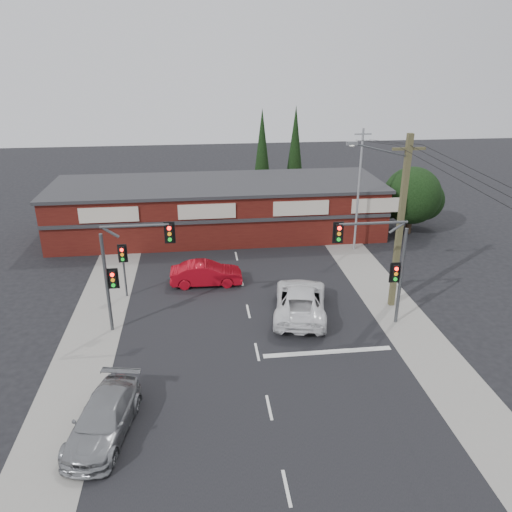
{
  "coord_description": "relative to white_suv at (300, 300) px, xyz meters",
  "views": [
    {
      "loc": [
        -2.56,
        -22.14,
        13.91
      ],
      "look_at": [
        0.43,
        3.0,
        3.51
      ],
      "focal_mm": 35.0,
      "sensor_mm": 36.0,
      "label": 1
    }
  ],
  "objects": [
    {
      "name": "red_sedan",
      "position": [
        -5.21,
        4.52,
        -0.1
      ],
      "size": [
        4.58,
        1.65,
        1.5
      ],
      "primitive_type": "imported",
      "rotation": [
        0.0,
        0.0,
        1.56
      ],
      "color": "#A90A17",
      "rests_on": "ground"
    },
    {
      "name": "steel_pole",
      "position": [
        6.08,
        9.41,
        3.86
      ],
      "size": [
        1.2,
        0.16,
        9.0
      ],
      "color": "gray",
      "rests_on": "ground"
    },
    {
      "name": "conifer_far",
      "position": [
        4.08,
        23.41,
        4.63
      ],
      "size": [
        1.8,
        1.8,
        9.25
      ],
      "color": "#2D2116",
      "rests_on": "ground"
    },
    {
      "name": "verge_left",
      "position": [
        -11.42,
        2.41,
        -0.84
      ],
      "size": [
        3.0,
        70.0,
        0.02
      ],
      "primitive_type": "cube",
      "color": "gray",
      "rests_on": "ground"
    },
    {
      "name": "ground",
      "position": [
        -2.92,
        -2.59,
        -0.85
      ],
      "size": [
        120.0,
        120.0,
        0.0
      ],
      "primitive_type": "plane",
      "color": "black",
      "rests_on": "ground"
    },
    {
      "name": "road_strip",
      "position": [
        -2.92,
        2.41,
        -0.84
      ],
      "size": [
        14.0,
        70.0,
        0.01
      ],
      "primitive_type": "cube",
      "color": "black",
      "rests_on": "ground"
    },
    {
      "name": "traffic_mast_left",
      "position": [
        -9.35,
        -0.59,
        3.08
      ],
      "size": [
        3.77,
        0.27,
        5.97
      ],
      "color": "#47494C",
      "rests_on": "ground"
    },
    {
      "name": "pedestal_signal",
      "position": [
        -10.12,
        3.41,
        1.56
      ],
      "size": [
        0.55,
        0.27,
        3.38
      ],
      "color": "#47494C",
      "rests_on": "ground"
    },
    {
      "name": "power_lines",
      "position": [
        5.55,
        -5.06,
        8.19
      ],
      "size": [
        2.01,
        29.0,
        1.22
      ],
      "color": "black",
      "rests_on": "ground"
    },
    {
      "name": "verge_right",
      "position": [
        5.58,
        2.41,
        -0.84
      ],
      "size": [
        3.0,
        70.0,
        0.02
      ],
      "primitive_type": "cube",
      "color": "gray",
      "rests_on": "ground"
    },
    {
      "name": "shop_building",
      "position": [
        -3.92,
        14.39,
        1.29
      ],
      "size": [
        27.3,
        8.4,
        4.22
      ],
      "color": "#44110D",
      "rests_on": "ground"
    },
    {
      "name": "white_suv",
      "position": [
        0.0,
        0.0,
        0.0
      ],
      "size": [
        4.03,
        6.55,
        1.69
      ],
      "primitive_type": "imported",
      "rotation": [
        0.0,
        0.0,
        2.93
      ],
      "color": "white",
      "rests_on": "ground"
    },
    {
      "name": "silver_suv",
      "position": [
        -9.54,
        -8.66,
        -0.13
      ],
      "size": [
        2.9,
        5.23,
        1.43
      ],
      "primitive_type": "imported",
      "rotation": [
        0.0,
        0.0,
        -0.19
      ],
      "color": "gray",
      "rests_on": "ground"
    },
    {
      "name": "stop_line",
      "position": [
        0.58,
        -4.09,
        -0.83
      ],
      "size": [
        6.5,
        0.35,
        0.01
      ],
      "primitive_type": "cube",
      "color": "silver",
      "rests_on": "ground"
    },
    {
      "name": "lane_dashes",
      "position": [
        -2.92,
        -1.55,
        -0.83
      ],
      "size": [
        0.12,
        39.69,
        0.01
      ],
      "color": "silver",
      "rests_on": "ground"
    },
    {
      "name": "tree_cluster",
      "position": [
        11.77,
        12.85,
        2.05
      ],
      "size": [
        5.9,
        5.1,
        5.5
      ],
      "color": "#2D2116",
      "rests_on": "ground"
    },
    {
      "name": "conifer_near",
      "position": [
        0.58,
        21.41,
        4.63
      ],
      "size": [
        1.8,
        1.8,
        9.25
      ],
      "color": "#2D2116",
      "rests_on": "ground"
    },
    {
      "name": "traffic_mast_right",
      "position": [
        3.94,
        -1.59,
        3.1
      ],
      "size": [
        3.96,
        0.27,
        5.97
      ],
      "color": "#47494C",
      "rests_on": "ground"
    },
    {
      "name": "utility_pole",
      "position": [
        5.44,
        0.39,
        4.55
      ],
      "size": [
        4.38,
        0.59,
        10.0
      ],
      "color": "brown",
      "rests_on": "ground"
    }
  ]
}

